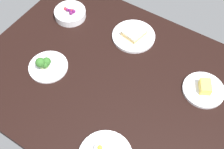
% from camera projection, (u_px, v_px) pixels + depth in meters
% --- Properties ---
extents(dining_table, '(1.23, 0.93, 0.04)m').
position_uv_depth(dining_table, '(112.00, 79.00, 1.30)').
color(dining_table, black).
rests_on(dining_table, ground).
extents(plate_cheese, '(0.18, 0.18, 0.05)m').
position_uv_depth(plate_cheese, '(204.00, 89.00, 1.23)').
color(plate_cheese, silver).
rests_on(plate_cheese, dining_table).
extents(bowl_berries, '(0.16, 0.16, 0.06)m').
position_uv_depth(bowl_berries, '(70.00, 13.00, 1.48)').
color(bowl_berries, silver).
rests_on(bowl_berries, dining_table).
extents(plate_sandwich, '(0.21, 0.21, 0.05)m').
position_uv_depth(plate_sandwich, '(134.00, 35.00, 1.40)').
color(plate_sandwich, silver).
rests_on(plate_sandwich, dining_table).
extents(plate_broccoli, '(0.18, 0.18, 0.08)m').
position_uv_depth(plate_broccoli, '(47.00, 65.00, 1.29)').
color(plate_broccoli, silver).
rests_on(plate_broccoli, dining_table).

